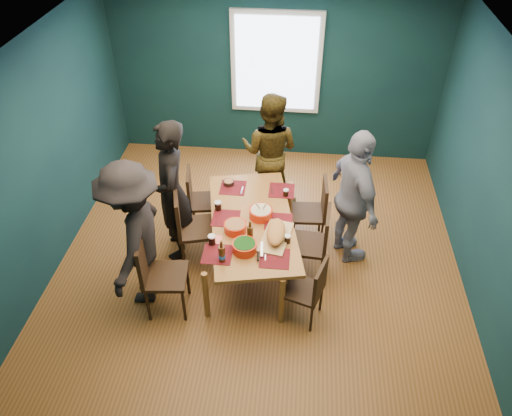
{
  "coord_description": "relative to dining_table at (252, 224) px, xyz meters",
  "views": [
    {
      "loc": [
        0.42,
        -4.65,
        4.49
      ],
      "look_at": [
        -0.03,
        -0.21,
        0.92
      ],
      "focal_mm": 35.0,
      "sensor_mm": 36.0,
      "label": 1
    }
  ],
  "objects": [
    {
      "name": "bowl_herbs",
      "position": [
        -0.02,
        -0.53,
        0.13
      ],
      "size": [
        0.27,
        0.27,
        0.12
      ],
      "color": "red",
      "rests_on": "dining_table"
    },
    {
      "name": "beer_bottle_a",
      "position": [
        -0.25,
        -0.71,
        0.17
      ],
      "size": [
        0.08,
        0.08,
        0.28
      ],
      "color": "#401E0B",
      "rests_on": "dining_table"
    },
    {
      "name": "chair_left_mid",
      "position": [
        -0.77,
        0.01,
        -0.05
      ],
      "size": [
        0.57,
        0.57,
        1.04
      ],
      "rotation": [
        0.0,
        0.0,
        0.26
      ],
      "color": "black",
      "rests_on": "floor"
    },
    {
      "name": "chair_right_near",
      "position": [
        0.72,
        -0.79,
        -0.16
      ],
      "size": [
        0.49,
        0.49,
        0.85
      ],
      "rotation": [
        0.0,
        0.0,
        -0.33
      ],
      "color": "black",
      "rests_on": "floor"
    },
    {
      "name": "beer_bottle_b",
      "position": [
        0.01,
        -0.34,
        0.17
      ],
      "size": [
        0.07,
        0.07,
        0.27
      ],
      "color": "#401E0B",
      "rests_on": "dining_table"
    },
    {
      "name": "cola_glass_a",
      "position": [
        -0.4,
        -0.45,
        0.13
      ],
      "size": [
        0.08,
        0.08,
        0.12
      ],
      "color": "black",
      "rests_on": "dining_table"
    },
    {
      "name": "bowl_dumpling",
      "position": [
        0.1,
        0.07,
        0.13
      ],
      "size": [
        0.28,
        0.28,
        0.26
      ],
      "color": "red",
      "rests_on": "dining_table"
    },
    {
      "name": "person_back",
      "position": [
        0.1,
        1.33,
        0.2
      ],
      "size": [
        0.94,
        0.81,
        1.69
      ],
      "primitive_type": "imported",
      "rotation": [
        0.0,
        0.0,
        2.92
      ],
      "color": "black",
      "rests_on": "floor"
    },
    {
      "name": "napkin_c",
      "position": [
        0.34,
        -0.66,
        0.07
      ],
      "size": [
        0.16,
        0.16,
        0.0
      ],
      "primitive_type": "cube",
      "rotation": [
        0.0,
        0.0,
        0.37
      ],
      "color": "#FF6F6B",
      "rests_on": "dining_table"
    },
    {
      "name": "napkin_a",
      "position": [
        0.39,
        0.02,
        0.07
      ],
      "size": [
        0.14,
        0.14,
        0.0
      ],
      "primitive_type": "cube",
      "rotation": [
        0.0,
        0.0,
        0.01
      ],
      "color": "#FF6F6B",
      "rests_on": "dining_table"
    },
    {
      "name": "cola_glass_c",
      "position": [
        0.37,
        0.51,
        0.12
      ],
      "size": [
        0.07,
        0.07,
        0.1
      ],
      "color": "black",
      "rests_on": "dining_table"
    },
    {
      "name": "dining_table",
      "position": [
        0.0,
        0.0,
        0.0
      ],
      "size": [
        1.3,
        2.04,
        0.72
      ],
      "rotation": [
        0.0,
        0.0,
        0.2
      ],
      "color": "#A86832",
      "rests_on": "floor"
    },
    {
      "name": "chair_left_near",
      "position": [
        -0.96,
        -0.79,
        -0.06
      ],
      "size": [
        0.5,
        0.5,
        1.02
      ],
      "rotation": [
        0.0,
        0.0,
        0.1
      ],
      "color": "black",
      "rests_on": "floor"
    },
    {
      "name": "chair_right_far",
      "position": [
        0.75,
        0.53,
        -0.11
      ],
      "size": [
        0.44,
        0.44,
        0.93
      ],
      "rotation": [
        0.0,
        0.0,
        0.06
      ],
      "color": "black",
      "rests_on": "floor"
    },
    {
      "name": "cutting_board",
      "position": [
        0.3,
        -0.29,
        0.14
      ],
      "size": [
        0.39,
        0.73,
        0.16
      ],
      "rotation": [
        0.0,
        0.0,
        -0.19
      ],
      "color": "tan",
      "rests_on": "dining_table"
    },
    {
      "name": "napkin_b",
      "position": [
        -0.37,
        -0.38,
        0.07
      ],
      "size": [
        0.14,
        0.14,
        0.0
      ],
      "primitive_type": "cube",
      "rotation": [
        0.0,
        0.0,
        -0.02
      ],
      "color": "#FF6F6B",
      "rests_on": "dining_table"
    },
    {
      "name": "chair_right_mid",
      "position": [
        0.77,
        -0.09,
        -0.09
      ],
      "size": [
        0.47,
        0.47,
        0.97
      ],
      "rotation": [
        0.0,
        0.0,
        -0.08
      ],
      "color": "black",
      "rests_on": "floor"
    },
    {
      "name": "person_near_left",
      "position": [
        -1.2,
        -0.61,
        0.26
      ],
      "size": [
        0.68,
        1.18,
        1.81
      ],
      "primitive_type": "imported",
      "rotation": [
        0.0,
        0.0,
        4.7
      ],
      "color": "black",
      "rests_on": "floor"
    },
    {
      "name": "person_far_left",
      "position": [
        -0.98,
        0.18,
        0.27
      ],
      "size": [
        0.59,
        0.76,
        1.85
      ],
      "primitive_type": "imported",
      "rotation": [
        0.0,
        0.0,
        4.96
      ],
      "color": "black",
      "rests_on": "floor"
    },
    {
      "name": "small_bowl",
      "position": [
        -0.37,
        0.68,
        0.1
      ],
      "size": [
        0.14,
        0.14,
        0.06
      ],
      "color": "black",
      "rests_on": "dining_table"
    },
    {
      "name": "bowl_salad",
      "position": [
        -0.17,
        -0.21,
        0.12
      ],
      "size": [
        0.26,
        0.26,
        0.11
      ],
      "color": "red",
      "rests_on": "dining_table"
    },
    {
      "name": "room",
      "position": [
        0.08,
        0.46,
        0.72
      ],
      "size": [
        5.01,
        5.01,
        2.71
      ],
      "color": "brown",
      "rests_on": "ground"
    },
    {
      "name": "person_right",
      "position": [
        1.18,
        0.3,
        0.24
      ],
      "size": [
        0.81,
        1.14,
        1.79
      ],
      "primitive_type": "imported",
      "rotation": [
        0.0,
        0.0,
        1.97
      ],
      "color": "silver",
      "rests_on": "floor"
    },
    {
      "name": "cola_glass_d",
      "position": [
        -0.43,
        0.15,
        0.13
      ],
      "size": [
        0.08,
        0.08,
        0.12
      ],
      "color": "black",
      "rests_on": "dining_table"
    },
    {
      "name": "chair_left_far",
      "position": [
        -0.79,
        0.63,
        -0.12
      ],
      "size": [
        0.47,
        0.47,
        0.91
      ],
      "rotation": [
        0.0,
        0.0,
        0.17
      ],
      "color": "black",
      "rests_on": "floor"
    },
    {
      "name": "cola_glass_b",
      "position": [
        0.43,
        -0.34,
        0.12
      ],
      "size": [
        0.07,
        0.07,
        0.1
      ],
      "color": "black",
      "rests_on": "dining_table"
    }
  ]
}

